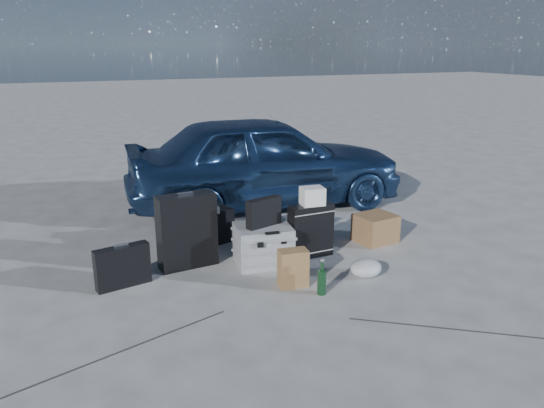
# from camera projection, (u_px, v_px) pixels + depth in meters

# --- Properties ---
(ground) EXTENTS (60.00, 60.00, 0.00)m
(ground) POSITION_uv_depth(u_px,v_px,m) (284.00, 287.00, 4.86)
(ground) COLOR beige
(ground) RESTS_ON ground
(car) EXTENTS (3.80, 1.79, 1.26)m
(car) POSITION_uv_depth(u_px,v_px,m) (265.00, 160.00, 7.16)
(car) COLOR #2F5284
(car) RESTS_ON ground
(pelican_case) EXTENTS (0.60, 0.52, 0.40)m
(pelican_case) POSITION_uv_depth(u_px,v_px,m) (263.00, 245.00, 5.34)
(pelican_case) COLOR #9D9FA2
(pelican_case) RESTS_ON ground
(laptop_bag) EXTENTS (0.39, 0.20, 0.29)m
(laptop_bag) POSITION_uv_depth(u_px,v_px,m) (264.00, 212.00, 5.25)
(laptop_bag) COLOR black
(laptop_bag) RESTS_ON pelican_case
(briefcase) EXTENTS (0.51, 0.21, 0.39)m
(briefcase) POSITION_uv_depth(u_px,v_px,m) (123.00, 267.00, 4.82)
(briefcase) COLOR black
(briefcase) RESTS_ON ground
(suitcase_left) EXTENTS (0.59, 0.27, 0.74)m
(suitcase_left) POSITION_uv_depth(u_px,v_px,m) (187.00, 231.00, 5.22)
(suitcase_left) COLOR black
(suitcase_left) RESTS_ON ground
(suitcase_right) EXTENTS (0.47, 0.19, 0.56)m
(suitcase_right) POSITION_uv_depth(u_px,v_px,m) (311.00, 231.00, 5.50)
(suitcase_right) COLOR black
(suitcase_right) RESTS_ON ground
(white_carton) EXTENTS (0.25, 0.21, 0.18)m
(white_carton) POSITION_uv_depth(u_px,v_px,m) (312.00, 196.00, 5.40)
(white_carton) COLOR white
(white_carton) RESTS_ON suitcase_right
(duffel_bag) EXTENTS (0.82, 0.55, 0.38)m
(duffel_bag) POSITION_uv_depth(u_px,v_px,m) (198.00, 229.00, 5.82)
(duffel_bag) COLOR black
(duffel_bag) RESTS_ON ground
(flat_box_white) EXTENTS (0.45, 0.36, 0.07)m
(flat_box_white) POSITION_uv_depth(u_px,v_px,m) (197.00, 210.00, 5.74)
(flat_box_white) COLOR white
(flat_box_white) RESTS_ON duffel_bag
(flat_box_black) EXTENTS (0.32, 0.28, 0.06)m
(flat_box_black) POSITION_uv_depth(u_px,v_px,m) (196.00, 204.00, 5.71)
(flat_box_black) COLOR black
(flat_box_black) RESTS_ON flat_box_white
(kraft_bag) EXTENTS (0.28, 0.19, 0.35)m
(kraft_bag) POSITION_uv_depth(u_px,v_px,m) (293.00, 268.00, 4.84)
(kraft_bag) COLOR #8F613E
(kraft_bag) RESTS_ON ground
(cardboard_box) EXTENTS (0.47, 0.42, 0.31)m
(cardboard_box) POSITION_uv_depth(u_px,v_px,m) (375.00, 228.00, 5.94)
(cardboard_box) COLOR olive
(cardboard_box) RESTS_ON ground
(plastic_bag) EXTENTS (0.34, 0.30, 0.17)m
(plastic_bag) POSITION_uv_depth(u_px,v_px,m) (366.00, 268.00, 5.06)
(plastic_bag) COLOR silver
(plastic_bag) RESTS_ON ground
(green_bottle) EXTENTS (0.10, 0.10, 0.31)m
(green_bottle) POSITION_uv_depth(u_px,v_px,m) (322.00, 278.00, 4.68)
(green_bottle) COLOR #103218
(green_bottle) RESTS_ON ground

